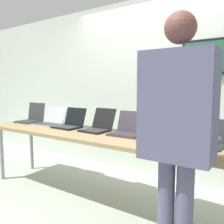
{
  "coord_description": "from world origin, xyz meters",
  "views": [
    {
      "loc": [
        1.45,
        -2.06,
        1.3
      ],
      "look_at": [
        0.02,
        0.08,
        1.02
      ],
      "focal_mm": 37.58,
      "sensor_mm": 36.0,
      "label": 1
    }
  ],
  "objects_px": {
    "workbench": "(107,139)",
    "person": "(178,125)",
    "laptop_station_2": "(70,123)",
    "laptop_station_6": "(206,139)",
    "laptop_station_3": "(98,126)",
    "laptop_station_5": "(164,134)",
    "laptop_station_0": "(31,118)",
    "laptop_station_4": "(128,129)",
    "laptop_station_1": "(50,121)"
  },
  "relations": [
    {
      "from": "laptop_station_4",
      "to": "laptop_station_0",
      "type": "bearing_deg",
      "value": 179.72
    },
    {
      "from": "workbench",
      "to": "laptop_station_0",
      "type": "bearing_deg",
      "value": 174.4
    },
    {
      "from": "workbench",
      "to": "laptop_station_3",
      "type": "distance_m",
      "value": 0.28
    },
    {
      "from": "workbench",
      "to": "laptop_station_5",
      "type": "height_order",
      "value": "laptop_station_5"
    },
    {
      "from": "laptop_station_3",
      "to": "person",
      "type": "xyz_separation_m",
      "value": [
        1.2,
        -0.76,
        0.22
      ]
    },
    {
      "from": "laptop_station_0",
      "to": "laptop_station_5",
      "type": "height_order",
      "value": "laptop_station_0"
    },
    {
      "from": "workbench",
      "to": "laptop_station_4",
      "type": "relative_size",
      "value": 9.85
    },
    {
      "from": "person",
      "to": "laptop_station_5",
      "type": "bearing_deg",
      "value": 117.12
    },
    {
      "from": "laptop_station_2",
      "to": "laptop_station_6",
      "type": "relative_size",
      "value": 1.03
    },
    {
      "from": "laptop_station_0",
      "to": "person",
      "type": "distance_m",
      "value": 2.58
    },
    {
      "from": "laptop_station_5",
      "to": "laptop_station_1",
      "type": "bearing_deg",
      "value": 179.38
    },
    {
      "from": "laptop_station_2",
      "to": "laptop_station_0",
      "type": "bearing_deg",
      "value": 177.89
    },
    {
      "from": "laptop_station_3",
      "to": "laptop_station_5",
      "type": "xyz_separation_m",
      "value": [
        0.83,
        -0.02,
        -0.01
      ]
    },
    {
      "from": "laptop_station_1",
      "to": "workbench",
      "type": "bearing_deg",
      "value": -7.2
    },
    {
      "from": "laptop_station_6",
      "to": "laptop_station_3",
      "type": "bearing_deg",
      "value": 179.16
    },
    {
      "from": "workbench",
      "to": "laptop_station_5",
      "type": "xyz_separation_m",
      "value": [
        0.61,
        0.12,
        0.1
      ]
    },
    {
      "from": "laptop_station_2",
      "to": "person",
      "type": "distance_m",
      "value": 1.81
    },
    {
      "from": "laptop_station_0",
      "to": "laptop_station_1",
      "type": "bearing_deg",
      "value": -1.45
    },
    {
      "from": "laptop_station_1",
      "to": "laptop_station_0",
      "type": "bearing_deg",
      "value": 178.55
    },
    {
      "from": "laptop_station_4",
      "to": "laptop_station_6",
      "type": "xyz_separation_m",
      "value": [
        0.82,
        -0.02,
        -0.0
      ]
    },
    {
      "from": "laptop_station_2",
      "to": "laptop_station_6",
      "type": "xyz_separation_m",
      "value": [
        1.66,
        0.0,
        -0.0
      ]
    },
    {
      "from": "laptop_station_1",
      "to": "person",
      "type": "distance_m",
      "value": 2.19
    },
    {
      "from": "laptop_station_3",
      "to": "person",
      "type": "distance_m",
      "value": 1.44
    },
    {
      "from": "laptop_station_2",
      "to": "laptop_station_5",
      "type": "xyz_separation_m",
      "value": [
        1.26,
        0.0,
        -0.0
      ]
    },
    {
      "from": "laptop_station_5",
      "to": "laptop_station_6",
      "type": "relative_size",
      "value": 1.07
    },
    {
      "from": "laptop_station_2",
      "to": "laptop_station_3",
      "type": "bearing_deg",
      "value": 2.89
    },
    {
      "from": "laptop_station_1",
      "to": "laptop_station_5",
      "type": "relative_size",
      "value": 1.06
    },
    {
      "from": "laptop_station_2",
      "to": "laptop_station_5",
      "type": "relative_size",
      "value": 0.96
    },
    {
      "from": "laptop_station_2",
      "to": "workbench",
      "type": "bearing_deg",
      "value": -9.85
    },
    {
      "from": "laptop_station_0",
      "to": "laptop_station_4",
      "type": "xyz_separation_m",
      "value": [
        1.65,
        -0.01,
        -0.01
      ]
    },
    {
      "from": "laptop_station_2",
      "to": "laptop_station_5",
      "type": "distance_m",
      "value": 1.26
    },
    {
      "from": "laptop_station_5",
      "to": "person",
      "type": "relative_size",
      "value": 0.21
    },
    {
      "from": "person",
      "to": "laptop_station_0",
      "type": "bearing_deg",
      "value": 162.65
    },
    {
      "from": "workbench",
      "to": "laptop_station_5",
      "type": "bearing_deg",
      "value": 10.75
    },
    {
      "from": "workbench",
      "to": "laptop_station_3",
      "type": "bearing_deg",
      "value": 148.22
    },
    {
      "from": "workbench",
      "to": "person",
      "type": "relative_size",
      "value": 1.98
    },
    {
      "from": "workbench",
      "to": "person",
      "type": "bearing_deg",
      "value": -32.27
    },
    {
      "from": "laptop_station_2",
      "to": "laptop_station_3",
      "type": "distance_m",
      "value": 0.44
    },
    {
      "from": "workbench",
      "to": "laptop_station_4",
      "type": "distance_m",
      "value": 0.25
    },
    {
      "from": "laptop_station_0",
      "to": "laptop_station_4",
      "type": "relative_size",
      "value": 0.97
    },
    {
      "from": "person",
      "to": "laptop_station_2",
      "type": "bearing_deg",
      "value": 155.86
    },
    {
      "from": "laptop_station_3",
      "to": "laptop_station_4",
      "type": "relative_size",
      "value": 1.07
    },
    {
      "from": "laptop_station_0",
      "to": "laptop_station_6",
      "type": "height_order",
      "value": "laptop_station_0"
    },
    {
      "from": "laptop_station_4",
      "to": "laptop_station_5",
      "type": "distance_m",
      "value": 0.42
    },
    {
      "from": "laptop_station_5",
      "to": "laptop_station_6",
      "type": "bearing_deg",
      "value": 0.4
    },
    {
      "from": "laptop_station_1",
      "to": "laptop_station_4",
      "type": "distance_m",
      "value": 1.24
    },
    {
      "from": "laptop_station_6",
      "to": "laptop_station_0",
      "type": "bearing_deg",
      "value": 179.4
    },
    {
      "from": "person",
      "to": "laptop_station_6",
      "type": "bearing_deg",
      "value": 88.51
    },
    {
      "from": "workbench",
      "to": "laptop_station_3",
      "type": "relative_size",
      "value": 9.23
    },
    {
      "from": "laptop_station_5",
      "to": "person",
      "type": "xyz_separation_m",
      "value": [
        0.38,
        -0.74,
        0.23
      ]
    }
  ]
}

